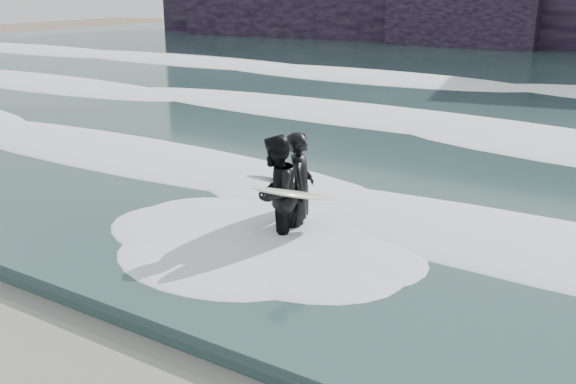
# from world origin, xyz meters

# --- Properties ---
(sea) EXTENTS (90.00, 52.00, 0.30)m
(sea) POSITION_xyz_m (0.00, 29.00, 0.15)
(sea) COLOR #284140
(sea) RESTS_ON ground
(foam_near) EXTENTS (60.00, 3.20, 0.20)m
(foam_near) POSITION_xyz_m (0.00, 9.00, 0.40)
(foam_near) COLOR white
(foam_near) RESTS_ON sea
(foam_mid) EXTENTS (60.00, 4.00, 0.24)m
(foam_mid) POSITION_xyz_m (0.00, 16.00, 0.42)
(foam_mid) COLOR white
(foam_mid) RESTS_ON sea
(foam_far) EXTENTS (60.00, 4.80, 0.30)m
(foam_far) POSITION_xyz_m (0.00, 25.00, 0.45)
(foam_far) COLOR white
(foam_far) RESTS_ON sea
(surfer_left) EXTENTS (1.10, 2.08, 2.02)m
(surfer_left) POSITION_xyz_m (0.23, 6.94, 1.01)
(surfer_left) COLOR black
(surfer_left) RESTS_ON ground
(surfer_right) EXTENTS (1.38, 1.97, 2.05)m
(surfer_right) POSITION_xyz_m (0.17, 6.37, 1.03)
(surfer_right) COLOR black
(surfer_right) RESTS_ON ground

